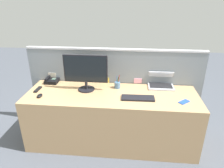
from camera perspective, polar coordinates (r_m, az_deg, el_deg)
The scene contains 11 objects.
ground_plane at distance 3.07m, azimuth -0.09°, elevation -15.09°, with size 10.00×10.00×0.00m, color #4C515B.
desk at distance 2.85m, azimuth -0.10°, elevation -9.37°, with size 2.22×0.72×0.73m, color tan.
cubicle_divider at distance 3.08m, azimuth 0.63°, elevation -1.35°, with size 2.51×0.08×1.23m.
desktop_monitor at distance 2.71m, azimuth -7.29°, elevation 3.61°, with size 0.58×0.22×0.48m.
laptop at distance 2.96m, azimuth 13.26°, elevation 0.30°, with size 0.35×0.28×0.20m.
desk_phone at distance 3.12m, azimuth -16.36°, elevation 0.89°, with size 0.18×0.17×0.08m.
keyboard_main at distance 2.57m, azimuth 7.17°, elevation -3.85°, with size 0.40×0.14×0.02m, color black.
computer_mouse_right_hand at distance 2.75m, azimuth -19.33°, elevation -3.04°, with size 0.06×0.10×0.03m, color black.
pen_cup at distance 2.82m, azimuth 1.48°, elevation -0.24°, with size 0.08×0.08×0.18m.
cell_phone_blue_case at distance 2.62m, azimuth 19.28°, elevation -4.67°, with size 0.07×0.14×0.01m, color blue.
tv_remote at distance 2.94m, azimuth -19.78°, elevation -1.41°, with size 0.04×0.17×0.02m, color black.
Camera 1 is at (0.23, -2.37, 1.93)m, focal length 33.14 mm.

